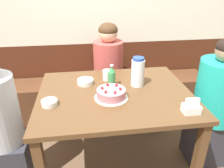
% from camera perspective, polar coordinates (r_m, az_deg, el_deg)
% --- Properties ---
extents(ground_plane, '(12.00, 12.00, 0.00)m').
position_cam_1_polar(ground_plane, '(2.15, 0.65, -20.03)').
color(ground_plane, brown).
extents(back_wall, '(4.80, 0.04, 2.50)m').
position_cam_1_polar(back_wall, '(2.55, -2.97, 19.39)').
color(back_wall, '#4C2314').
rests_on(back_wall, ground_plane).
extents(bench_seat, '(2.45, 0.38, 0.46)m').
position_cam_1_polar(bench_seat, '(2.66, -2.02, -3.53)').
color(bench_seat, '#56331E').
rests_on(bench_seat, ground_plane).
extents(dining_table, '(1.18, 0.93, 0.75)m').
position_cam_1_polar(dining_table, '(1.74, 0.76, -5.03)').
color(dining_table, brown).
rests_on(dining_table, ground_plane).
extents(birthday_cake, '(0.25, 0.25, 0.09)m').
position_cam_1_polar(birthday_cake, '(1.60, -0.21, -2.56)').
color(birthday_cake, white).
rests_on(birthday_cake, dining_table).
extents(water_pitcher, '(0.11, 0.11, 0.24)m').
position_cam_1_polar(water_pitcher, '(1.77, 6.73, 3.13)').
color(water_pitcher, white).
rests_on(water_pitcher, dining_table).
extents(soju_bottle, '(0.06, 0.06, 0.19)m').
position_cam_1_polar(soju_bottle, '(1.75, -0.07, 2.02)').
color(soju_bottle, '#388E4C').
rests_on(soju_bottle, dining_table).
extents(napkin_holder, '(0.11, 0.08, 0.11)m').
position_cam_1_polar(napkin_holder, '(1.52, 20.02, -5.79)').
color(napkin_holder, white).
rests_on(napkin_holder, dining_table).
extents(bowl_soup_white, '(0.11, 0.11, 0.04)m').
position_cam_1_polar(bowl_soup_white, '(1.58, -16.01, -4.72)').
color(bowl_soup_white, white).
rests_on(bowl_soup_white, dining_table).
extents(bowl_rice_small, '(0.14, 0.14, 0.04)m').
position_cam_1_polar(bowl_rice_small, '(1.83, -6.97, 0.62)').
color(bowl_rice_small, white).
rests_on(bowl_rice_small, dining_table).
extents(glass_water_tall, '(0.08, 0.08, 0.09)m').
position_cam_1_polar(glass_water_tall, '(1.88, -1.26, 2.37)').
color(glass_water_tall, silver).
rests_on(glass_water_tall, dining_table).
extents(person_teal_shirt, '(0.35, 0.35, 1.15)m').
position_cam_1_polar(person_teal_shirt, '(2.05, 25.09, -5.53)').
color(person_teal_shirt, '#33333D').
rests_on(person_teal_shirt, ground_plane).
extents(person_pale_blue_shirt, '(0.31, 0.34, 1.14)m').
position_cam_1_polar(person_pale_blue_shirt, '(2.43, -0.94, 1.59)').
color(person_pale_blue_shirt, '#33333D').
rests_on(person_pale_blue_shirt, ground_plane).
extents(person_grey_tee, '(0.34, 0.30, 1.15)m').
position_cam_1_polar(person_grey_tee, '(1.82, -26.75, -11.22)').
color(person_grey_tee, '#33333D').
rests_on(person_grey_tee, ground_plane).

